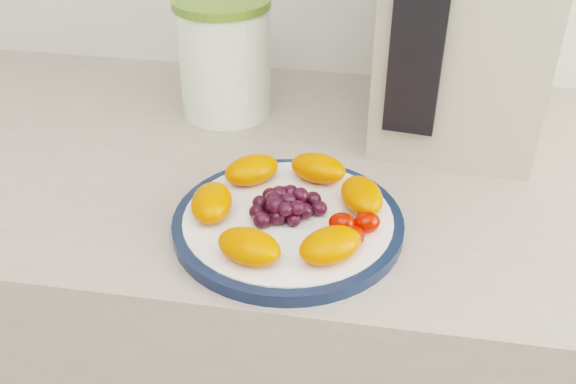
# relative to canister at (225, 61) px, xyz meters

# --- Properties ---
(plate_rim) EXTENTS (0.26, 0.26, 0.01)m
(plate_rim) POSITION_rel_canister_xyz_m (0.14, -0.28, -0.07)
(plate_rim) COLOR #101D37
(plate_rim) RESTS_ON counter
(plate_face) EXTENTS (0.24, 0.24, 0.02)m
(plate_face) POSITION_rel_canister_xyz_m (0.14, -0.28, -0.07)
(plate_face) COLOR white
(plate_face) RESTS_ON counter
(canister) EXTENTS (0.16, 0.16, 0.16)m
(canister) POSITION_rel_canister_xyz_m (0.00, 0.00, 0.00)
(canister) COLOR #3E741C
(canister) RESTS_ON counter
(canister_lid) EXTENTS (0.16, 0.16, 0.01)m
(canister_lid) POSITION_rel_canister_xyz_m (0.00, 0.00, 0.09)
(canister_lid) COLOR #5A7C28
(canister_lid) RESTS_ON canister
(appliance_panel) EXTENTS (0.07, 0.03, 0.28)m
(appliance_panel) POSITION_rel_canister_xyz_m (0.27, -0.12, 0.11)
(appliance_panel) COLOR black
(appliance_panel) RESTS_ON appliance_body
(fruit_plate) EXTENTS (0.23, 0.23, 0.03)m
(fruit_plate) POSITION_rel_canister_xyz_m (0.15, -0.28, -0.05)
(fruit_plate) COLOR #FF4A00
(fruit_plate) RESTS_ON plate_face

